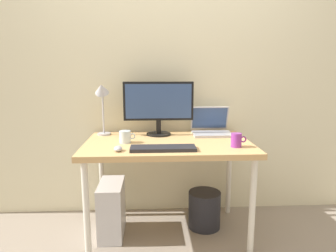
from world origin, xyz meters
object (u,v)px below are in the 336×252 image
keyboard (163,148)px  computer_tower (112,209)px  coffee_mug (237,140)px  monitor (158,105)px  desk_lamp (102,97)px  laptop (211,127)px  wastebasket (204,209)px  mouse (118,149)px  glass_cup (125,137)px  desk (168,150)px

keyboard → computer_tower: size_ratio=1.05×
coffee_mug → computer_tower: size_ratio=0.26×
computer_tower → coffee_mug: bearing=-11.4°
monitor → keyboard: monitor is taller
monitor → desk_lamp: (-0.45, 0.00, 0.06)m
monitor → laptop: size_ratio=1.78×
computer_tower → wastebasket: 0.75m
keyboard → mouse: size_ratio=4.89×
glass_cup → wastebasket: glass_cup is taller
keyboard → wastebasket: (0.35, 0.31, -0.60)m
laptop → wastebasket: size_ratio=1.07×
desk → mouse: bearing=-144.4°
glass_cup → desk: bearing=2.5°
coffee_mug → wastebasket: 0.71m
desk_lamp → mouse: 0.60m
laptop → mouse: laptop is taller
desk → keyboard: keyboard is taller
coffee_mug → wastebasket: coffee_mug is taller
keyboard → desk_lamp: bearing=134.3°
glass_cup → laptop: bearing=21.9°
monitor → wastebasket: monitor is taller
desk → laptop: 0.48m
laptop → wastebasket: bearing=-111.9°
desk → laptop: (0.38, 0.27, 0.12)m
mouse → coffee_mug: (0.81, 0.07, 0.03)m
mouse → glass_cup: (0.03, 0.23, 0.03)m
monitor → computer_tower: bearing=-146.9°
mouse → computer_tower: 0.61m
desk → desk_lamp: desk_lamp is taller
monitor → desk_lamp: size_ratio=1.27×
keyboard → computer_tower: (-0.39, 0.24, -0.54)m
laptop → computer_tower: 1.04m
laptop → computer_tower: (-0.82, -0.26, -0.59)m
coffee_mug → glass_cup: 0.80m
laptop → computer_tower: size_ratio=0.76×
desk_lamp → coffee_mug: (0.99, -0.43, -0.27)m
desk_lamp → computer_tower: bearing=-71.8°
desk_lamp → wastebasket: size_ratio=1.49×
desk → desk_lamp: size_ratio=2.76×
desk_lamp → wastebasket: 1.23m
desk → monitor: 0.41m
laptop → glass_cup: 0.75m
desk → desk_lamp: 0.69m
laptop → monitor: bearing=-177.4°
mouse → coffee_mug: bearing=4.7°
mouse → keyboard: bearing=1.9°
monitor → mouse: bearing=-119.7°
wastebasket → desk: bearing=-166.0°
monitor → mouse: size_ratio=6.33×
laptop → desk_lamp: bearing=-178.8°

